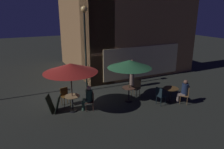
{
  "coord_description": "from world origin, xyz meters",
  "views": [
    {
      "loc": [
        -2.85,
        -10.71,
        4.64
      ],
      "look_at": [
        1.66,
        -1.4,
        1.46
      ],
      "focal_mm": 33.74,
      "sensor_mm": 36.0,
      "label": 1
    }
  ],
  "objects_px": {
    "street_lamp_near_corner": "(85,33)",
    "cafe_chair_3": "(186,94)",
    "cafe_table_0": "(129,91)",
    "cafe_chair_1": "(91,100)",
    "patron_seated_1": "(184,90)",
    "cafe_table_2": "(171,91)",
    "cafe_chair_4": "(160,94)",
    "menu_sandwich_board": "(54,104)",
    "cafe_chair_0": "(137,86)",
    "cafe_table_1": "(72,100)",
    "cafe_chair_2": "(65,95)",
    "patron_seated_0": "(88,97)",
    "patron_standing_2": "(132,74)",
    "patio_umbrella_0": "(130,64)",
    "patio_umbrella_1": "(71,68)"
  },
  "relations": [
    {
      "from": "street_lamp_near_corner",
      "to": "cafe_chair_3",
      "type": "height_order",
      "value": "street_lamp_near_corner"
    },
    {
      "from": "cafe_table_0",
      "to": "cafe_chair_1",
      "type": "distance_m",
      "value": 2.13
    },
    {
      "from": "cafe_chair_3",
      "to": "patron_seated_1",
      "type": "relative_size",
      "value": 0.71
    },
    {
      "from": "cafe_table_2",
      "to": "cafe_chair_4",
      "type": "height_order",
      "value": "cafe_chair_4"
    },
    {
      "from": "street_lamp_near_corner",
      "to": "menu_sandwich_board",
      "type": "height_order",
      "value": "street_lamp_near_corner"
    },
    {
      "from": "cafe_chair_0",
      "to": "cafe_table_2",
      "type": "bearing_deg",
      "value": 104.37
    },
    {
      "from": "street_lamp_near_corner",
      "to": "cafe_table_1",
      "type": "relative_size",
      "value": 6.24
    },
    {
      "from": "cafe_chair_2",
      "to": "cafe_chair_3",
      "type": "distance_m",
      "value": 6.19
    },
    {
      "from": "street_lamp_near_corner",
      "to": "cafe_table_0",
      "type": "bearing_deg",
      "value": -58.85
    },
    {
      "from": "menu_sandwich_board",
      "to": "patron_seated_0",
      "type": "xyz_separation_m",
      "value": [
        1.52,
        -0.49,
        0.27
      ]
    },
    {
      "from": "patron_seated_1",
      "to": "patron_standing_2",
      "type": "height_order",
      "value": "patron_standing_2"
    },
    {
      "from": "patron_seated_0",
      "to": "street_lamp_near_corner",
      "type": "bearing_deg",
      "value": -90.8
    },
    {
      "from": "street_lamp_near_corner",
      "to": "cafe_chair_4",
      "type": "distance_m",
      "value": 5.25
    },
    {
      "from": "cafe_chair_1",
      "to": "menu_sandwich_board",
      "type": "bearing_deg",
      "value": -0.85
    },
    {
      "from": "street_lamp_near_corner",
      "to": "patio_umbrella_0",
      "type": "bearing_deg",
      "value": -58.85
    },
    {
      "from": "cafe_table_1",
      "to": "patron_seated_0",
      "type": "xyz_separation_m",
      "value": [
        0.7,
        -0.22,
        0.14
      ]
    },
    {
      "from": "cafe_chair_4",
      "to": "cafe_chair_2",
      "type": "bearing_deg",
      "value": 144.55
    },
    {
      "from": "street_lamp_near_corner",
      "to": "patron_seated_1",
      "type": "xyz_separation_m",
      "value": [
        3.88,
        -3.87,
        -2.7
      ]
    },
    {
      "from": "cafe_chair_1",
      "to": "patron_seated_0",
      "type": "relative_size",
      "value": 0.72
    },
    {
      "from": "patio_umbrella_0",
      "to": "menu_sandwich_board",
      "type": "bearing_deg",
      "value": 173.12
    },
    {
      "from": "patio_umbrella_0",
      "to": "cafe_chair_2",
      "type": "height_order",
      "value": "patio_umbrella_0"
    },
    {
      "from": "patron_seated_0",
      "to": "patron_seated_1",
      "type": "bearing_deg",
      "value": -179.61
    },
    {
      "from": "cafe_chair_1",
      "to": "patron_seated_1",
      "type": "bearing_deg",
      "value": -179.6
    },
    {
      "from": "cafe_chair_3",
      "to": "patron_seated_0",
      "type": "relative_size",
      "value": 0.73
    },
    {
      "from": "cafe_chair_4",
      "to": "patron_seated_1",
      "type": "distance_m",
      "value": 1.28
    },
    {
      "from": "cafe_table_0",
      "to": "cafe_chair_2",
      "type": "bearing_deg",
      "value": 161.91
    },
    {
      "from": "patio_umbrella_1",
      "to": "cafe_chair_3",
      "type": "xyz_separation_m",
      "value": [
        5.47,
        -1.72,
        -1.59
      ]
    },
    {
      "from": "cafe_table_2",
      "to": "patron_seated_1",
      "type": "height_order",
      "value": "patron_seated_1"
    },
    {
      "from": "cafe_table_1",
      "to": "patio_umbrella_1",
      "type": "bearing_deg",
      "value": 90.0
    },
    {
      "from": "cafe_chair_3",
      "to": "patron_standing_2",
      "type": "xyz_separation_m",
      "value": [
        -1.3,
        3.26,
        0.36
      ]
    },
    {
      "from": "cafe_table_2",
      "to": "patio_umbrella_0",
      "type": "distance_m",
      "value": 2.65
    },
    {
      "from": "patio_umbrella_1",
      "to": "patron_seated_0",
      "type": "distance_m",
      "value": 1.61
    },
    {
      "from": "cafe_chair_1",
      "to": "cafe_chair_2",
      "type": "distance_m",
      "value": 1.49
    },
    {
      "from": "cafe_chair_1",
      "to": "patron_seated_1",
      "type": "xyz_separation_m",
      "value": [
        4.53,
        -1.35,
        0.19
      ]
    },
    {
      "from": "street_lamp_near_corner",
      "to": "cafe_table_1",
      "type": "distance_m",
      "value": 3.94
    },
    {
      "from": "street_lamp_near_corner",
      "to": "cafe_chair_1",
      "type": "distance_m",
      "value": 3.89
    },
    {
      "from": "patron_standing_2",
      "to": "patio_umbrella_1",
      "type": "bearing_deg",
      "value": 50.37
    },
    {
      "from": "patio_umbrella_0",
      "to": "patio_umbrella_1",
      "type": "bearing_deg",
      "value": 176.54
    },
    {
      "from": "menu_sandwich_board",
      "to": "cafe_chair_0",
      "type": "xyz_separation_m",
      "value": [
        4.51,
        -0.06,
        0.16
      ]
    },
    {
      "from": "street_lamp_near_corner",
      "to": "patron_seated_1",
      "type": "bearing_deg",
      "value": -44.98
    },
    {
      "from": "patio_umbrella_0",
      "to": "patron_seated_1",
      "type": "distance_m",
      "value": 3.09
    },
    {
      "from": "street_lamp_near_corner",
      "to": "cafe_table_2",
      "type": "xyz_separation_m",
      "value": [
        3.46,
        -3.39,
        -2.86
      ]
    },
    {
      "from": "patron_standing_2",
      "to": "patio_umbrella_0",
      "type": "bearing_deg",
      "value": 85.27
    },
    {
      "from": "menu_sandwich_board",
      "to": "cafe_chair_4",
      "type": "distance_m",
      "value": 5.21
    },
    {
      "from": "patio_umbrella_0",
      "to": "cafe_chair_1",
      "type": "height_order",
      "value": "patio_umbrella_0"
    },
    {
      "from": "street_lamp_near_corner",
      "to": "cafe_chair_0",
      "type": "xyz_separation_m",
      "value": [
        2.2,
        -2.05,
        -2.83
      ]
    },
    {
      "from": "cafe_table_1",
      "to": "cafe_table_2",
      "type": "bearing_deg",
      "value": -12.87
    },
    {
      "from": "cafe_table_0",
      "to": "menu_sandwich_board",
      "type": "bearing_deg",
      "value": 173.12
    },
    {
      "from": "cafe_table_0",
      "to": "cafe_table_2",
      "type": "height_order",
      "value": "cafe_table_0"
    },
    {
      "from": "patio_umbrella_0",
      "to": "patron_standing_2",
      "type": "xyz_separation_m",
      "value": [
        1.2,
        1.72,
        -1.14
      ]
    }
  ]
}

